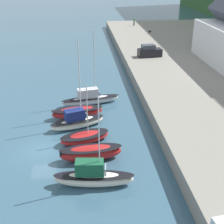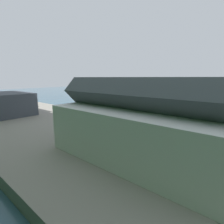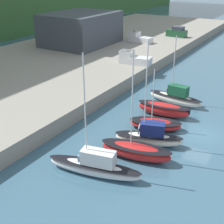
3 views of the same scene
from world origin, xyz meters
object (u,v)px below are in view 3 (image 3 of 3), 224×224
object	(u,v)px
moored_boat_2	(149,137)
pickup_truck_1	(138,38)
moored_boat_1	(136,151)
moored_boat_3	(155,124)
parked_car_1	(177,32)
moored_boat_4	(164,109)
moored_boat_5	(176,97)
pickup_truck_0	(133,58)
moored_boat_0	(95,166)

from	to	relation	value
moored_boat_2	pickup_truck_1	bearing A→B (deg)	9.08
moored_boat_1	moored_boat_3	size ratio (longest dim) A/B	1.51
moored_boat_3	parked_car_1	xyz separation A→B (m)	(38.21, 12.00, 2.01)
moored_boat_4	moored_boat_5	size ratio (longest dim) A/B	0.75
moored_boat_5	pickup_truck_1	distance (m)	27.27
moored_boat_5	pickup_truck_0	distance (m)	12.67
pickup_truck_1	moored_boat_2	bearing A→B (deg)	-145.16
moored_boat_3	pickup_truck_1	world-z (taller)	moored_boat_3
moored_boat_2	moored_boat_1	bearing A→B (deg)	160.03
moored_boat_4	parked_car_1	bearing A→B (deg)	13.68
moored_boat_1	pickup_truck_0	xyz separation A→B (m)	(20.77, 11.17, 1.75)
moored_boat_1	moored_boat_2	bearing A→B (deg)	-9.72
moored_boat_1	parked_car_1	size ratio (longest dim) A/B	2.19
pickup_truck_0	moored_boat_4	bearing A→B (deg)	-147.42
moored_boat_3	moored_boat_0	bearing A→B (deg)	156.57
parked_car_1	pickup_truck_0	bearing A→B (deg)	-173.05
moored_boat_0	moored_boat_1	distance (m)	4.11
moored_boat_4	moored_boat_5	xyz separation A→B (m)	(3.79, 0.06, 0.10)
moored_boat_4	pickup_truck_1	size ratio (longest dim) A/B	1.22
moored_boat_4	moored_boat_1	bearing A→B (deg)	-176.79
moored_boat_4	pickup_truck_1	world-z (taller)	pickup_truck_1
moored_boat_0	moored_boat_5	xyz separation A→B (m)	(16.71, -0.36, 0.07)
moored_boat_0	moored_boat_5	size ratio (longest dim) A/B	1.20
moored_boat_2	pickup_truck_0	xyz separation A→B (m)	(18.12, 11.20, 1.63)
moored_boat_1	moored_boat_2	xyz separation A→B (m)	(2.64, -0.04, 0.12)
moored_boat_1	moored_boat_0	bearing A→B (deg)	147.05
moored_boat_1	pickup_truck_1	distance (m)	39.07
pickup_truck_0	moored_boat_1	bearing A→B (deg)	-159.67
moored_boat_2	moored_boat_4	distance (m)	6.65
moored_boat_4	moored_boat_5	distance (m)	3.79
moored_boat_0	moored_boat_2	xyz separation A→B (m)	(6.39, -1.71, 0.03)
pickup_truck_1	parked_car_1	bearing A→B (deg)	-20.19
moored_boat_2	moored_boat_3	world-z (taller)	moored_boat_2
moored_boat_4	parked_car_1	size ratio (longest dim) A/B	1.40
moored_boat_1	moored_boat_5	distance (m)	13.02
moored_boat_3	pickup_truck_0	bearing A→B (deg)	16.85
moored_boat_1	moored_boat_4	bearing A→B (deg)	-1.11
moored_boat_5	pickup_truck_1	bearing A→B (deg)	41.39
pickup_truck_1	moored_boat_0	bearing A→B (deg)	-151.39
moored_boat_0	pickup_truck_0	distance (m)	26.34
moored_boat_4	pickup_truck_1	bearing A→B (deg)	27.32
moored_boat_5	moored_boat_2	bearing A→B (deg)	-167.19
moored_boat_1	parked_car_1	xyz separation A→B (m)	(44.01, 12.76, 1.85)
moored_boat_3	pickup_truck_0	world-z (taller)	moored_boat_3
moored_boat_5	parked_car_1	size ratio (longest dim) A/B	1.88
moored_boat_0	moored_boat_3	xyz separation A→B (m)	(9.55, -0.91, -0.25)
moored_boat_2	parked_car_1	xyz separation A→B (m)	(41.37, 12.79, 1.73)
moored_boat_2	moored_boat_3	bearing A→B (deg)	-5.02
moored_boat_2	moored_boat_4	size ratio (longest dim) A/B	1.60
moored_boat_0	parked_car_1	distance (m)	49.06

